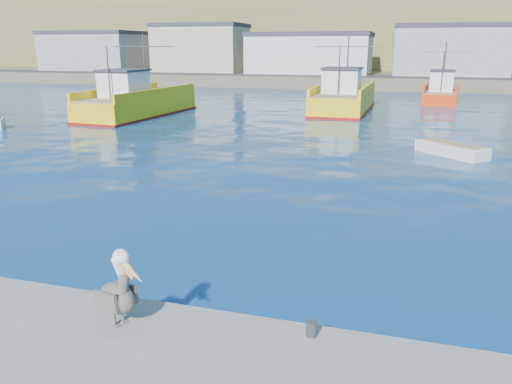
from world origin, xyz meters
TOP-DOWN VIEW (x-y plane):
  - ground at (0.00, 0.00)m, footprint 260.00×260.00m
  - dock_bollards at (0.60, -3.40)m, footprint 36.20×0.20m
  - far_shore at (0.00, 109.20)m, footprint 200.00×81.00m
  - trawler_yellow_a at (-17.15, 26.17)m, footprint 5.83×13.04m
  - trawler_yellow_b at (-0.95, 34.69)m, footprint 6.07×12.91m
  - boat_orange at (7.98, 44.52)m, footprint 4.52×8.92m
  - skiff_mid at (6.96, 16.73)m, footprint 3.73×3.68m
  - pelican at (-0.57, -4.03)m, footprint 1.26×0.80m

SIDE VIEW (x-z plane):
  - ground at x=0.00m, z-range 0.00..0.00m
  - skiff_mid at x=6.96m, z-range -0.15..0.69m
  - dock_bollards at x=0.60m, z-range 0.50..0.80m
  - boat_orange at x=7.98m, z-range -2.02..4.11m
  - trawler_yellow_a at x=-17.15m, z-range -2.23..4.47m
  - trawler_yellow_b at x=-0.95m, z-range -2.23..4.48m
  - pelican at x=-0.57m, z-range 0.38..1.98m
  - far_shore at x=0.00m, z-range -3.02..20.98m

